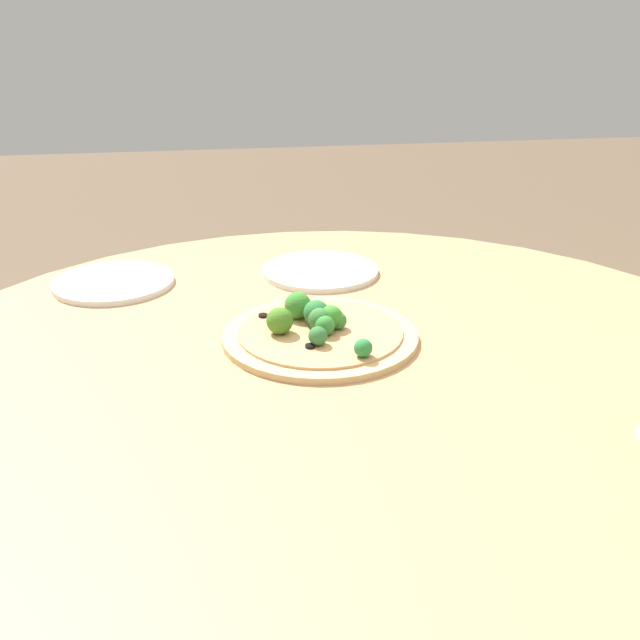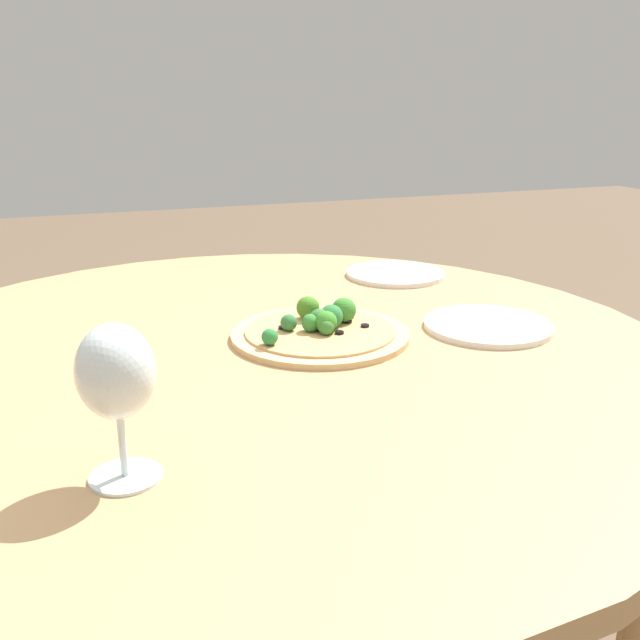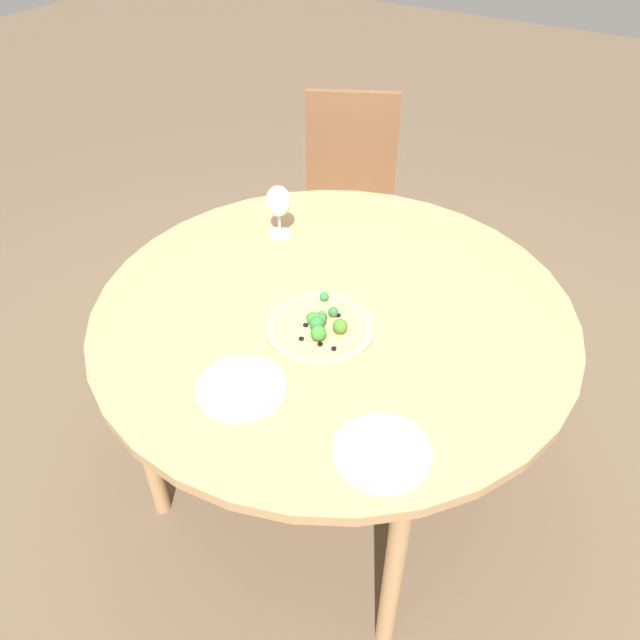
% 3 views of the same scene
% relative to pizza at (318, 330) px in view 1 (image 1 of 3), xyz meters
% --- Properties ---
extents(dining_table, '(1.32, 1.32, 0.75)m').
position_rel_pizza_xyz_m(dining_table, '(0.02, -0.10, -0.07)').
color(dining_table, tan).
rests_on(dining_table, ground_plane).
extents(pizza, '(0.29, 0.29, 0.06)m').
position_rel_pizza_xyz_m(pizza, '(0.00, 0.00, 0.00)').
color(pizza, tan).
rests_on(pizza, dining_table).
extents(plate_near, '(0.21, 0.21, 0.01)m').
position_rel_pizza_xyz_m(plate_near, '(-0.32, 0.28, -0.01)').
color(plate_near, silver).
rests_on(plate_near, dining_table).
extents(plate_far, '(0.21, 0.21, 0.01)m').
position_rel_pizza_xyz_m(plate_far, '(0.05, 0.28, -0.01)').
color(plate_far, silver).
rests_on(plate_far, dining_table).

